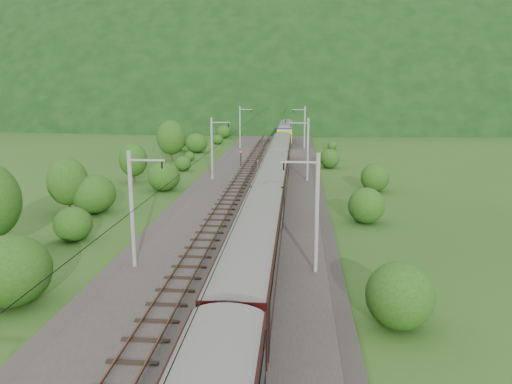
{
  "coord_description": "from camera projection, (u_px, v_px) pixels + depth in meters",
  "views": [
    {
      "loc": [
        4.84,
        -31.74,
        12.67
      ],
      "look_at": [
        1.05,
        14.0,
        2.6
      ],
      "focal_mm": 35.0,
      "sensor_mm": 36.0,
      "label": 1
    }
  ],
  "objects": [
    {
      "name": "hazard_post_near",
      "position": [
        258.0,
        166.0,
        71.04
      ],
      "size": [
        0.17,
        0.17,
        1.61
      ],
      "primitive_type": "cylinder",
      "color": "red",
      "rests_on": "railbed"
    },
    {
      "name": "vegetation_right",
      "position": [
        379.0,
        224.0,
        40.34
      ],
      "size": [
        7.51,
        104.2,
        3.24
      ],
      "color": "#204612",
      "rests_on": "ground"
    },
    {
      "name": "mountain_ridge",
      "position": [
        112.0,
        102.0,
        335.71
      ],
      "size": [
        336.0,
        280.0,
        132.0
      ],
      "primitive_type": "ellipsoid",
      "color": "black",
      "rests_on": "ground"
    },
    {
      "name": "train",
      "position": [
        266.0,
        199.0,
        40.49
      ],
      "size": [
        2.91,
        138.83,
        5.06
      ],
      "color": "black",
      "rests_on": "ground"
    },
    {
      "name": "hazard_post_far",
      "position": [
        265.0,
        163.0,
        73.97
      ],
      "size": [
        0.17,
        0.17,
        1.56
      ],
      "primitive_type": "cylinder",
      "color": "red",
      "rests_on": "railbed"
    },
    {
      "name": "vegetation_left",
      "position": [
        83.0,
        190.0,
        46.72
      ],
      "size": [
        11.72,
        147.42,
        7.03
      ],
      "color": "#204612",
      "rests_on": "ground"
    },
    {
      "name": "mountain_main",
      "position": [
        289.0,
        105.0,
        287.09
      ],
      "size": [
        504.0,
        360.0,
        244.0
      ],
      "primitive_type": "ellipsoid",
      "color": "black",
      "rests_on": "ground"
    },
    {
      "name": "track_left",
      "position": [
        213.0,
        226.0,
        43.85
      ],
      "size": [
        2.4,
        220.0,
        0.27
      ],
      "color": "brown",
      "rests_on": "railbed"
    },
    {
      "name": "catenary_left",
      "position": [
        212.0,
        147.0,
        64.68
      ],
      "size": [
        2.54,
        192.28,
        8.0
      ],
      "color": "gray",
      "rests_on": "railbed"
    },
    {
      "name": "track_right",
      "position": [
        268.0,
        227.0,
        43.46
      ],
      "size": [
        2.4,
        220.0,
        0.27
      ],
      "color": "brown",
      "rests_on": "railbed"
    },
    {
      "name": "ground",
      "position": [
        224.0,
        273.0,
        34.0
      ],
      "size": [
        600.0,
        600.0,
        0.0
      ],
      "primitive_type": "plane",
      "color": "#214916",
      "rests_on": "ground"
    },
    {
      "name": "signal",
      "position": [
        241.0,
        157.0,
        75.69
      ],
      "size": [
        0.25,
        0.25,
        2.25
      ],
      "color": "black",
      "rests_on": "railbed"
    },
    {
      "name": "overhead_wires",
      "position": [
        240.0,
        150.0,
        42.21
      ],
      "size": [
        4.83,
        198.0,
        0.03
      ],
      "color": "black",
      "rests_on": "ground"
    },
    {
      "name": "catenary_right",
      "position": [
        307.0,
        148.0,
        63.69
      ],
      "size": [
        2.54,
        192.28,
        8.0
      ],
      "color": "gray",
      "rests_on": "railbed"
    },
    {
      "name": "railbed",
      "position": [
        240.0,
        229.0,
        43.7
      ],
      "size": [
        14.0,
        220.0,
        0.3
      ],
      "primitive_type": "cube",
      "color": "#38332D",
      "rests_on": "ground"
    }
  ]
}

